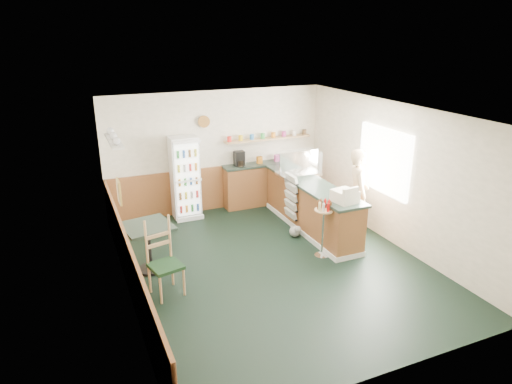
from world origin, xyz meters
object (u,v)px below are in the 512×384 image
condiment_stand (324,220)px  cafe_chair (164,255)px  drinks_fridge (185,178)px  cash_register (345,196)px  display_case (299,164)px  cafe_table (148,239)px  shopkeeper (357,193)px

condiment_stand → cafe_chair: 2.90m
drinks_fridge → cash_register: bearing=-52.4°
display_case → condiment_stand: (-0.40, -1.72, -0.55)m
cafe_table → cafe_chair: cafe_chair is taller
cash_register → cafe_chair: same height
shopkeeper → cafe_chair: bearing=118.8°
condiment_stand → cafe_chair: size_ratio=0.87×
cash_register → cafe_table: (-3.40, 0.73, -0.52)m
drinks_fridge → shopkeeper: (2.88, -2.24, -0.01)m
cash_register → cafe_chair: bearing=171.9°
drinks_fridge → cafe_chair: drinks_fridge is taller
display_case → condiment_stand: display_case is taller
display_case → cash_register: (0.00, -1.74, -0.14)m
drinks_fridge → display_case: 2.46m
cash_register → cafe_chair: (-3.30, -0.02, -0.48)m
condiment_stand → cafe_table: 3.08m
display_case → shopkeeper: size_ratio=0.50×
drinks_fridge → display_case: size_ratio=2.01×
cafe_chair → drinks_fridge: bearing=55.3°
display_case → cafe_table: (-3.40, -1.01, -0.66)m
cash_register → shopkeeper: (0.70, 0.58, -0.23)m
display_case → condiment_stand: size_ratio=0.84×
condiment_stand → cafe_table: condiment_stand is taller
cash_register → cafe_table: bearing=159.4°
cafe_chair → display_case: bearing=14.9°
display_case → cafe_chair: 3.79m
shopkeeper → condiment_stand: size_ratio=1.66×
shopkeeper → cafe_table: size_ratio=1.98×
shopkeeper → cafe_table: shopkeeper is taller
drinks_fridge → cafe_chair: size_ratio=1.47×
drinks_fridge → display_case: drinks_fridge is taller
drinks_fridge → shopkeeper: bearing=-38.0°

